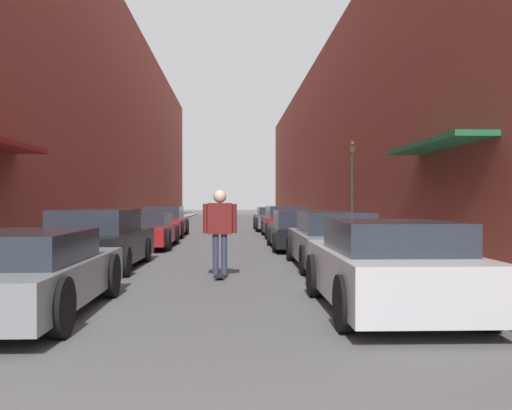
% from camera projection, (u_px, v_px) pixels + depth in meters
% --- Properties ---
extents(ground, '(144.62, 144.62, 0.00)m').
position_uv_depth(ground, '(225.00, 233.00, 27.92)').
color(ground, '#515154').
extents(curb_strip_left, '(1.80, 65.74, 0.12)m').
position_uv_depth(curb_strip_left, '(150.00, 226.00, 34.29)').
color(curb_strip_left, gray).
rests_on(curb_strip_left, ground).
extents(curb_strip_right, '(1.80, 65.74, 0.12)m').
position_uv_depth(curb_strip_right, '(302.00, 226.00, 34.68)').
color(curb_strip_right, gray).
rests_on(curb_strip_right, ground).
extents(building_row_left, '(4.90, 65.74, 12.47)m').
position_uv_depth(building_row_left, '(101.00, 123.00, 34.12)').
color(building_row_left, brown).
rests_on(building_row_left, ground).
extents(building_row_right, '(4.90, 65.74, 10.31)m').
position_uv_depth(building_row_right, '(349.00, 142.00, 34.77)').
color(building_row_right, brown).
rests_on(building_row_right, ground).
extents(parked_car_left_0, '(1.99, 4.49, 1.17)m').
position_uv_depth(parked_car_left_0, '(23.00, 273.00, 7.86)').
color(parked_car_left_0, gray).
rests_on(parked_car_left_0, ground).
extents(parked_car_left_1, '(1.93, 4.74, 1.39)m').
position_uv_depth(parked_car_left_1, '(98.00, 241.00, 13.18)').
color(parked_car_left_1, black).
rests_on(parked_car_left_1, ground).
extents(parked_car_left_2, '(2.02, 4.47, 1.17)m').
position_uv_depth(parked_car_left_2, '(144.00, 230.00, 19.17)').
color(parked_car_left_2, maroon).
rests_on(parked_car_left_2, ground).
extents(parked_car_left_3, '(1.89, 4.77, 1.35)m').
position_uv_depth(parked_car_left_3, '(164.00, 222.00, 25.20)').
color(parked_car_left_3, maroon).
rests_on(parked_car_left_3, ground).
extents(parked_car_right_0, '(1.97, 4.14, 1.30)m').
position_uv_depth(parked_car_right_0, '(390.00, 267.00, 8.12)').
color(parked_car_right_0, '#B7B7BC').
rests_on(parked_car_right_0, ground).
extents(parked_car_right_1, '(1.87, 4.75, 1.32)m').
position_uv_depth(parked_car_right_1, '(332.00, 241.00, 13.55)').
color(parked_car_right_1, gray).
rests_on(parked_car_right_1, ground).
extents(parked_car_right_2, '(2.04, 4.46, 1.27)m').
position_uv_depth(parked_car_right_2, '(301.00, 231.00, 18.74)').
color(parked_car_right_2, black).
rests_on(parked_car_right_2, ground).
extents(parked_car_right_3, '(2.01, 4.82, 1.36)m').
position_uv_depth(parked_car_right_3, '(286.00, 222.00, 24.88)').
color(parked_car_right_3, maroon).
rests_on(parked_car_right_3, ground).
extents(parked_car_right_4, '(2.03, 4.50, 1.25)m').
position_uv_depth(parked_car_right_4, '(273.00, 219.00, 30.40)').
color(parked_car_right_4, '#515459').
rests_on(parked_car_right_4, ground).
extents(skateboarder, '(0.69, 0.78, 1.81)m').
position_uv_depth(skateboarder, '(220.00, 224.00, 11.65)').
color(skateboarder, black).
rests_on(skateboarder, ground).
extents(traffic_light, '(0.16, 0.22, 3.71)m').
position_uv_depth(traffic_light, '(352.00, 179.00, 21.26)').
color(traffic_light, '#2D2D2D').
rests_on(traffic_light, curb_strip_right).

